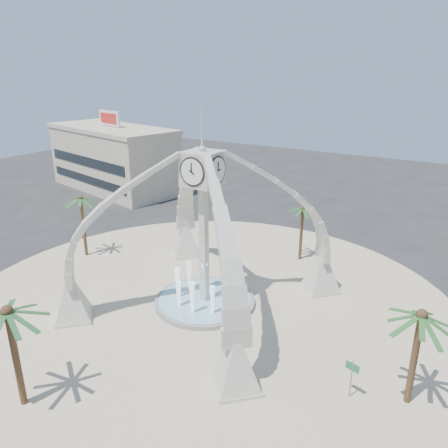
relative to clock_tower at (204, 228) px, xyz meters
The scene contains 10 objects.
ground 6.49m from the clock_tower, 90.00° to the left, with size 140.00×140.00×0.00m, color #282828.
plaza 6.46m from the clock_tower, 90.00° to the left, with size 40.00×40.00×0.06m, color beige.
clock_tower is the anchor object (origin of this frame).
fountain 6.20m from the clock_tower, 90.00° to the left, with size 8.00×8.00×3.62m.
building_nw 38.87m from the clock_tower, 145.49° to the left, with size 23.75×13.73×11.90m.
palm_east 16.20m from the clock_tower, 10.55° to the right, with size 4.41×4.41×6.41m.
palm_west 15.66m from the clock_tower, behind, with size 3.64×3.64×6.67m.
palm_north 12.56m from the clock_tower, 75.71° to the left, with size 4.14×4.14×5.92m.
palm_south 14.75m from the clock_tower, 99.36° to the right, with size 5.22×5.22×6.73m.
street_sign 14.50m from the clock_tower, 18.51° to the right, with size 0.90×0.26×2.52m.
Camera 1 is at (17.63, -25.34, 17.86)m, focal length 35.00 mm.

